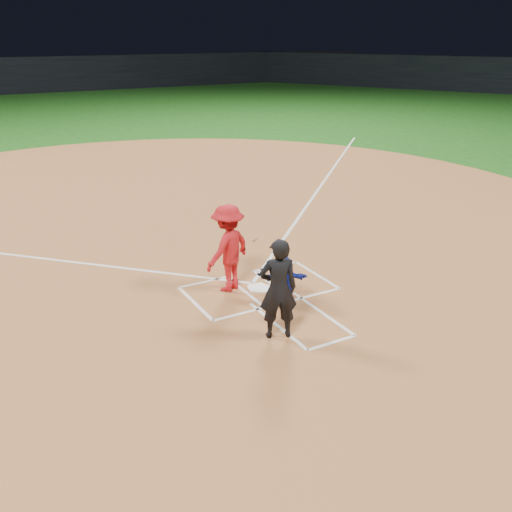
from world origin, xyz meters
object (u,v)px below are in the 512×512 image
catcher (285,281)px  batter_at_plate (228,248)px  umpire (278,289)px  home_plate (259,288)px

catcher → batter_at_plate: batter_at_plate is taller
catcher → umpire: umpire is taller
umpire → batter_at_plate: bearing=-73.5°
home_plate → batter_at_plate: (-0.61, 0.30, 0.99)m
home_plate → umpire: size_ratio=0.30×
home_plate → batter_at_plate: bearing=-26.2°
umpire → batter_at_plate: 2.38m
umpire → home_plate: bearing=-90.1°
umpire → catcher: bearing=-107.3°
batter_at_plate → catcher: bearing=-60.9°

